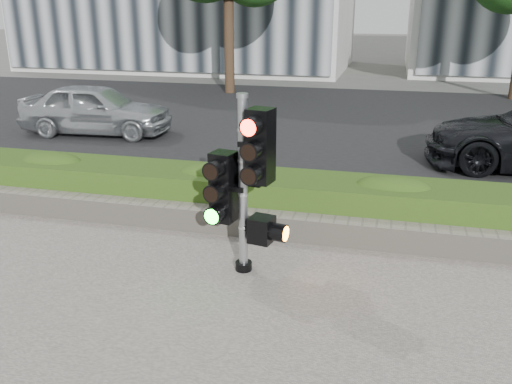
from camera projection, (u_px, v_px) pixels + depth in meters
ground at (245, 308)px, 5.91m from camera, size 120.00×120.00×0.00m
road at (339, 123)px, 15.07m from camera, size 60.00×13.00×0.02m
curb at (296, 205)px, 8.78m from camera, size 60.00×0.25×0.12m
stone_wall at (280, 226)px, 7.58m from camera, size 12.00×0.32×0.34m
hedge at (289, 199)px, 8.12m from camera, size 12.00×1.00×0.68m
traffic_signal at (246, 177)px, 6.32m from camera, size 0.79×0.62×2.17m
car_silver at (96, 109)px, 13.54m from camera, size 3.83×1.75×1.27m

